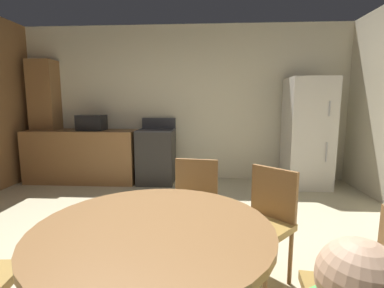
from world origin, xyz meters
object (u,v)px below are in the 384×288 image
chair_northeast (264,218)px  microwave (92,123)px  chair_north (194,204)px  oven_range (157,156)px  refrigerator (307,133)px  dining_table (154,255)px

chair_northeast → microwave: bearing=-93.2°
microwave → chair_north: (1.88, -2.32, -0.53)m
oven_range → chair_north: oven_range is taller
chair_northeast → chair_north: bearing=-72.3°
chair_north → refrigerator: bearing=151.3°
dining_table → oven_range: bearing=100.6°
oven_range → dining_table: bearing=-79.4°
microwave → chair_north: microwave is taller
microwave → chair_north: size_ratio=0.51×
dining_table → chair_northeast: 1.01m
chair_northeast → chair_north: same height
refrigerator → dining_table: refrigerator is taller
microwave → chair_northeast: 3.59m
microwave → chair_north: 3.03m
chair_north → microwave: bearing=-132.7°
microwave → chair_northeast: microwave is taller
oven_range → chair_northeast: size_ratio=1.26×
oven_range → dining_table: size_ratio=0.93×
oven_range → chair_northeast: 2.91m
microwave → dining_table: bearing=-62.5°
microwave → oven_range: bearing=0.2°
chair_northeast → dining_table: bearing=0.0°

